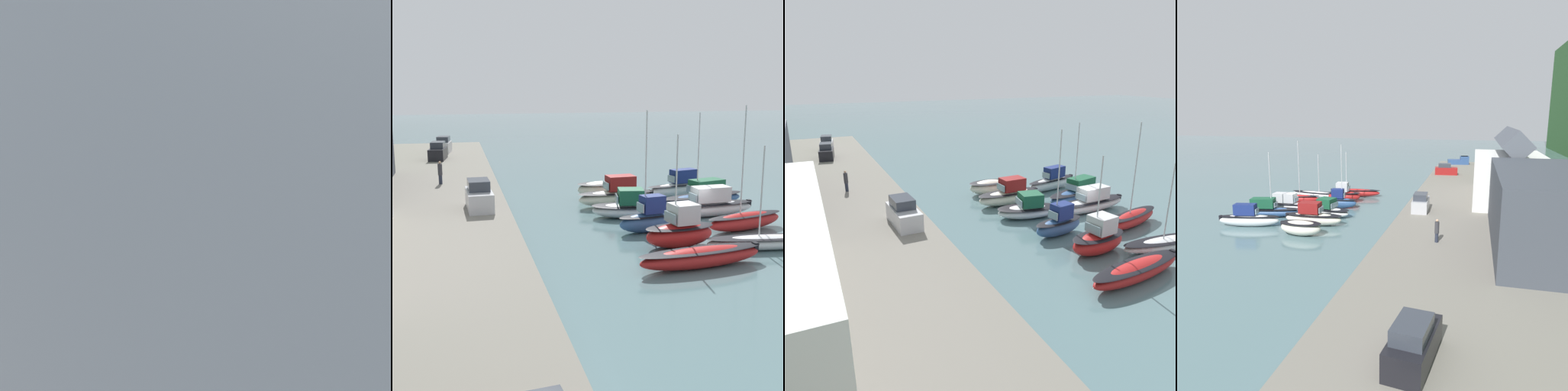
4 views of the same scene
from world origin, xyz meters
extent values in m
plane|color=slate|center=(0.00, 0.00, 0.00)|extent=(320.00, 320.00, 0.00)
cube|color=gray|center=(0.00, 27.74, 0.71)|extent=(99.90, 26.50, 1.43)
cube|color=white|center=(-8.43, 27.29, 4.34)|extent=(18.87, 9.27, 5.82)
cube|color=#515660|center=(-8.43, 27.29, 9.12)|extent=(19.25, 3.73, 3.73)
cube|color=#3D424C|center=(11.32, 30.39, 4.74)|extent=(19.27, 11.91, 6.61)
cube|color=slate|center=(11.32, 24.49, 4.74)|extent=(18.31, 0.10, 3.97)
ellipsoid|color=red|center=(-10.51, 4.55, 0.61)|extent=(2.56, 8.07, 1.21)
ellipsoid|color=black|center=(-10.51, 4.55, 1.03)|extent=(2.65, 8.23, 0.12)
cube|color=black|center=(-10.09, 0.81, 0.85)|extent=(0.39, 0.32, 0.56)
ellipsoid|color=red|center=(-6.39, 4.16, 0.80)|extent=(2.68, 5.02, 1.60)
ellipsoid|color=black|center=(-6.39, 4.16, 1.36)|extent=(2.77, 5.12, 0.12)
cube|color=silver|center=(-6.36, 3.92, 2.25)|extent=(1.76, 1.86, 1.30)
cube|color=#8CA5B2|center=(-6.49, 4.90, 2.05)|extent=(1.40, 0.28, 0.65)
cylinder|color=silver|center=(-6.44, 4.52, 4.51)|extent=(0.10, 0.10, 5.82)
ellipsoid|color=#33568E|center=(-2.47, 4.85, 0.72)|extent=(2.17, 4.83, 1.44)
ellipsoid|color=black|center=(-2.47, 4.85, 1.22)|extent=(2.25, 4.93, 0.12)
cube|color=navy|center=(-2.44, 4.62, 2.07)|extent=(1.36, 1.78, 1.26)
cube|color=#8CA5B2|center=(-2.58, 5.57, 1.88)|extent=(1.03, 0.25, 0.63)
cylinder|color=silver|center=(-2.52, 5.19, 5.10)|extent=(0.10, 0.10, 7.33)
ellipsoid|color=white|center=(2.10, 5.05, 0.57)|extent=(3.43, 5.96, 1.15)
ellipsoid|color=black|center=(2.10, 5.05, 0.98)|extent=(3.54, 6.09, 0.12)
cube|color=#195638|center=(2.05, 4.78, 1.74)|extent=(2.14, 2.27, 1.19)
cube|color=#8CA5B2|center=(2.26, 5.89, 1.56)|extent=(1.61, 0.41, 0.59)
cube|color=black|center=(1.59, 2.44, 0.80)|extent=(0.41, 0.34, 0.56)
ellipsoid|color=white|center=(6.18, 4.70, 0.73)|extent=(2.42, 6.94, 1.45)
ellipsoid|color=black|center=(6.18, 4.70, 1.24)|extent=(2.51, 7.08, 0.12)
cube|color=maroon|center=(6.20, 4.36, 2.09)|extent=(1.69, 2.47, 1.26)
cube|color=#8CA5B2|center=(6.14, 5.71, 1.90)|extent=(1.43, 0.16, 0.63)
cube|color=black|center=(6.33, 1.45, 1.02)|extent=(0.37, 0.30, 0.56)
ellipsoid|color=white|center=(10.10, 4.98, 0.79)|extent=(2.44, 4.70, 1.58)
ellipsoid|color=black|center=(10.10, 4.98, 1.35)|extent=(2.53, 4.80, 0.12)
cube|color=black|center=(10.01, 2.79, 1.11)|extent=(0.37, 0.29, 0.56)
ellipsoid|color=white|center=(-8.23, -1.21, 0.46)|extent=(2.66, 8.28, 0.92)
ellipsoid|color=black|center=(-8.23, -1.21, 0.79)|extent=(2.75, 8.45, 0.12)
cylinder|color=silver|center=(-8.15, -0.60, 3.85)|extent=(0.10, 0.10, 5.84)
ellipsoid|color=red|center=(-3.56, -2.22, 0.65)|extent=(3.06, 6.78, 1.29)
ellipsoid|color=black|center=(-3.56, -2.22, 1.10)|extent=(3.15, 6.92, 0.12)
cylinder|color=silver|center=(-3.68, -1.74, 5.19)|extent=(0.10, 0.10, 7.79)
ellipsoid|color=silver|center=(0.93, -1.24, 0.62)|extent=(2.38, 8.47, 1.23)
ellipsoid|color=black|center=(0.93, -1.24, 1.05)|extent=(2.47, 8.65, 0.12)
cube|color=silver|center=(0.96, -1.65, 1.84)|extent=(1.61, 3.01, 1.21)
cube|color=#8CA5B2|center=(0.87, -0.04, 1.66)|extent=(1.32, 0.17, 0.60)
cube|color=black|center=(1.15, -5.21, 0.86)|extent=(0.37, 0.30, 0.56)
ellipsoid|color=#33568E|center=(4.24, -2.52, 0.60)|extent=(3.96, 8.57, 1.19)
ellipsoid|color=black|center=(4.24, -2.52, 1.01)|extent=(4.08, 8.75, 0.12)
cube|color=#195638|center=(4.33, -2.92, 1.79)|extent=(2.20, 3.19, 1.20)
cube|color=#8CA5B2|center=(3.96, -1.36, 1.61)|extent=(1.39, 0.43, 0.60)
cylinder|color=silver|center=(4.09, -1.91, 4.69)|extent=(0.10, 0.10, 6.99)
ellipsoid|color=white|center=(8.61, -2.28, 0.70)|extent=(3.03, 7.17, 1.39)
ellipsoid|color=black|center=(8.61, -2.28, 1.19)|extent=(3.13, 7.32, 0.12)
cube|color=navy|center=(8.69, -2.62, 2.02)|extent=(1.67, 2.65, 1.25)
cube|color=#8CA5B2|center=(8.39, -1.28, 1.83)|extent=(1.05, 0.32, 0.62)
cube|color=black|center=(9.33, -5.53, 0.98)|extent=(0.41, 0.35, 0.56)
cube|color=maroon|center=(-27.87, 17.45, 2.13)|extent=(2.22, 4.36, 1.40)
cube|color=#333842|center=(-27.84, 17.13, 3.21)|extent=(1.76, 2.46, 0.76)
cube|color=#B7B7BC|center=(1.66, 16.67, 2.13)|extent=(4.27, 1.97, 1.40)
cube|color=#333842|center=(1.98, 16.68, 3.21)|extent=(2.37, 1.62, 0.76)
cube|color=black|center=(30.25, 20.35, 2.13)|extent=(4.38, 2.28, 1.40)
cube|color=#333842|center=(30.56, 20.31, 3.21)|extent=(2.47, 1.79, 0.76)
cube|color=#2D4C84|center=(-44.63, 18.35, 1.98)|extent=(2.50, 3.77, 1.10)
cube|color=#2D4C84|center=(-44.93, 20.35, 2.38)|extent=(2.16, 2.15, 1.90)
cube|color=#2D333D|center=(-44.93, 20.35, 3.08)|extent=(2.02, 1.87, 0.50)
cylinder|color=#232838|center=(12.95, 19.70, 1.85)|extent=(0.32, 0.32, 0.85)
cylinder|color=#333338|center=(12.95, 19.70, 2.80)|extent=(0.40, 0.40, 1.05)
sphere|color=tan|center=(12.95, 19.70, 3.45)|extent=(0.24, 0.24, 0.24)
camera|label=1|loc=(22.52, 35.71, 6.10)|focal=35.00mm
camera|label=2|loc=(-38.44, 18.19, 10.54)|focal=50.00mm
camera|label=3|loc=(-26.13, 23.07, 12.79)|focal=35.00mm
camera|label=4|loc=(45.99, 22.61, 12.61)|focal=35.00mm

